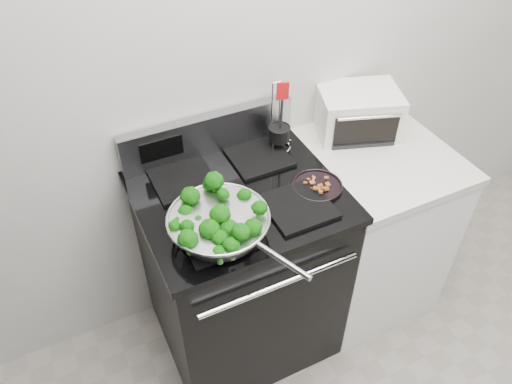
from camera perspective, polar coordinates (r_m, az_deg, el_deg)
back_wall at (r=2.09m, az=1.56°, el=16.14°), size 4.00×0.02×2.70m
gas_range at (r=2.29m, az=-1.74°, el=-8.76°), size 0.79×0.69×1.13m
counter at (r=2.57m, az=12.39°, el=-3.83°), size 0.62×0.68×0.92m
skillet at (r=1.76m, az=-4.22°, el=-3.63°), size 0.37×0.56×0.08m
broccoli_pile at (r=1.75m, az=-4.31°, el=-3.13°), size 0.29×0.29×0.10m
bacon_plate at (r=1.99m, az=7.03°, el=0.93°), size 0.20×0.20×0.04m
utensil_holder at (r=2.15m, az=2.65°, el=6.34°), size 0.11×0.11×0.33m
toaster_oven at (r=2.33m, az=11.56°, el=8.96°), size 0.42×0.37×0.20m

